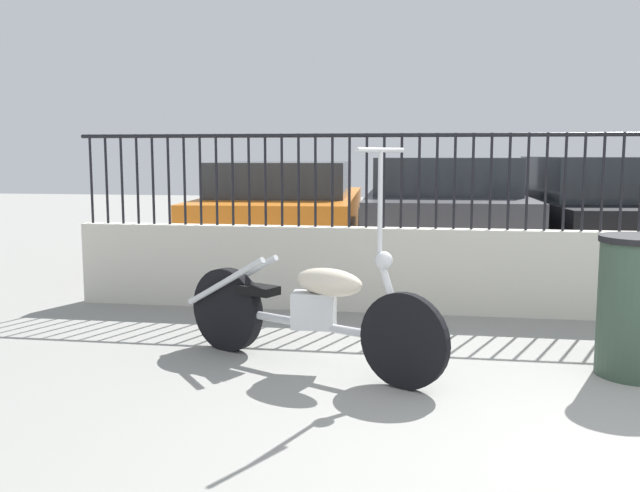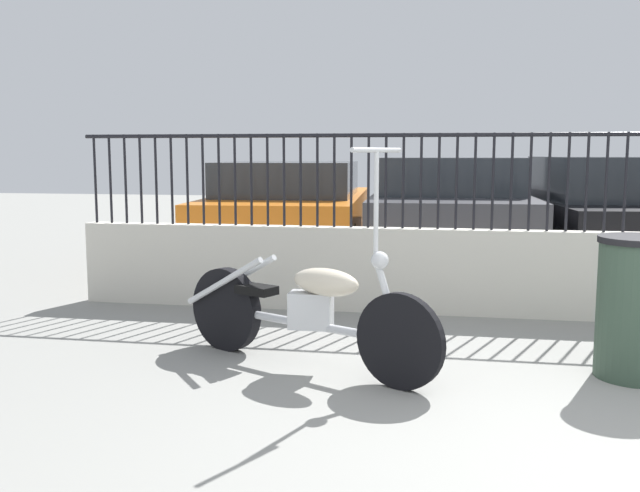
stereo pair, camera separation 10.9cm
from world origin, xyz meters
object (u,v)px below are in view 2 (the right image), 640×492
Objects in this scene: trash_bin at (638,307)px; car_orange at (291,211)px; motorcycle_silver at (296,308)px; car_black at (609,213)px; car_dark_grey at (448,211)px.

trash_bin is 0.22× the size of car_orange.
trash_bin is (2.18, 0.14, 0.06)m from motorcycle_silver.
car_orange is 1.01× the size of car_black.
car_black is at bearing -87.78° from car_dark_grey.
car_dark_grey reaches higher than car_orange.
car_orange is 0.98× the size of car_dark_grey.
car_dark_grey is (-1.20, 4.45, 0.24)m from trash_bin.
car_dark_grey is at bearing 87.97° from car_black.
car_black is (1.96, 0.15, -0.01)m from car_dark_grey.
car_black is (3.99, 0.25, 0.02)m from car_orange.
trash_bin is at bearing 30.51° from motorcycle_silver.
car_orange reaches higher than trash_bin.
car_orange is at bearing 130.01° from motorcycle_silver.
car_black is at bearing 85.09° from motorcycle_silver.
motorcycle_silver is 4.70m from car_dark_grey.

